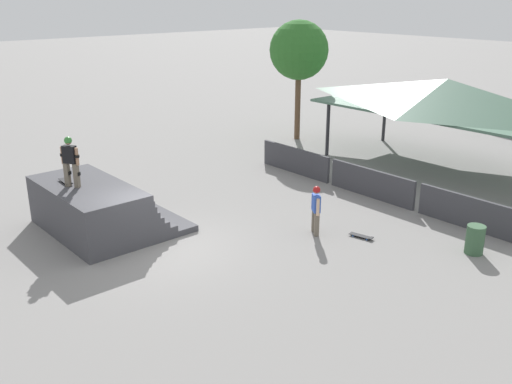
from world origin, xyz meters
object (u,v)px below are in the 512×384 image
(skater_on_deck, at_px, (70,158))
(bystander_walking, at_px, (316,206))
(parked_car_white, at_px, (506,120))
(skateboard_on_deck, at_px, (66,182))
(skateboard_on_ground, at_px, (362,236))
(tree_far_back, at_px, (299,51))
(trash_bin, at_px, (475,240))

(skater_on_deck, xyz_separation_m, bystander_walking, (4.81, 5.56, -1.52))
(skater_on_deck, bearing_deg, parked_car_white, 54.87)
(skateboard_on_deck, xyz_separation_m, parked_car_white, (2.38, 23.47, -1.00))
(skater_on_deck, bearing_deg, bystander_walking, 18.72)
(skateboard_on_ground, xyz_separation_m, tree_far_back, (-10.18, 7.32, 4.34))
(bystander_walking, bearing_deg, parked_car_white, -46.90)
(tree_far_back, distance_m, trash_bin, 14.74)
(skateboard_on_ground, bearing_deg, trash_bin, 17.02)
(trash_bin, bearing_deg, bystander_walking, -148.67)
(skater_on_deck, height_order, skateboard_on_deck, skater_on_deck)
(skateboard_on_deck, relative_size, bystander_walking, 0.50)
(skater_on_deck, distance_m, parked_car_white, 23.59)
(skateboard_on_ground, bearing_deg, bystander_walking, -156.38)
(skateboard_on_ground, bearing_deg, tree_far_back, 132.01)
(skater_on_deck, height_order, parked_car_white, skater_on_deck)
(skateboard_on_ground, xyz_separation_m, trash_bin, (2.79, 1.57, 0.37))
(skateboard_on_ground, height_order, tree_far_back, tree_far_back)
(skateboard_on_deck, distance_m, parked_car_white, 23.61)
(skater_on_deck, relative_size, tree_far_back, 0.26)
(bystander_walking, distance_m, trash_bin, 4.66)
(trash_bin, distance_m, parked_car_white, 16.91)
(bystander_walking, relative_size, parked_car_white, 0.33)
(skateboard_on_deck, relative_size, parked_car_white, 0.16)
(skater_on_deck, bearing_deg, trash_bin, 11.86)
(bystander_walking, height_order, trash_bin, bystander_walking)
(bystander_walking, height_order, parked_car_white, bystander_walking)
(skater_on_deck, height_order, tree_far_back, tree_far_back)
(skater_on_deck, relative_size, parked_car_white, 0.32)
(skater_on_deck, distance_m, tree_far_back, 14.49)
(trash_bin, bearing_deg, parked_car_white, 113.83)
(skater_on_deck, xyz_separation_m, trash_bin, (8.77, 7.97, -2.01))
(tree_far_back, bearing_deg, trash_bin, -23.93)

